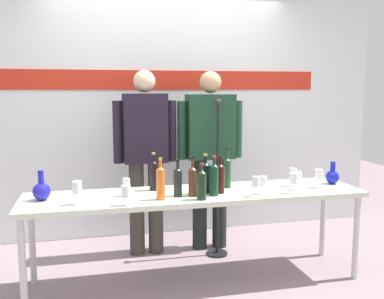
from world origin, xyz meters
name	(u,v)px	position (x,y,z in m)	size (l,w,h in m)	color
ground_plane	(196,281)	(0.00, 0.00, 0.00)	(10.00, 10.00, 0.00)	gray
back_wall	(167,94)	(0.00, 1.31, 1.50)	(4.70, 0.11, 3.00)	white
display_table	(196,199)	(0.00, 0.00, 0.68)	(2.69, 0.62, 0.74)	silver
decanter_blue_left	(42,191)	(-1.17, 0.04, 0.81)	(0.13, 0.13, 0.23)	#1E1CAE
decanter_blue_right	(332,176)	(1.22, 0.04, 0.81)	(0.12, 0.12, 0.20)	#131CAE
presenter_left	(145,151)	(-0.31, 0.71, 0.98)	(0.59, 0.22, 1.73)	#39362C
presenter_right	(210,148)	(0.31, 0.71, 1.00)	(0.64, 0.22, 1.72)	black
wine_bottle_0	(205,176)	(0.06, -0.03, 0.88)	(0.07, 0.07, 0.31)	black
wine_bottle_1	(227,171)	(0.29, 0.11, 0.88)	(0.06, 0.06, 0.33)	#1F4128
wine_bottle_2	(154,174)	(-0.32, 0.16, 0.87)	(0.07, 0.07, 0.31)	black
wine_bottle_3	(193,180)	(-0.05, -0.10, 0.86)	(0.06, 0.06, 0.31)	#4D2B1A
wine_bottle_4	(161,182)	(-0.31, -0.15, 0.87)	(0.07, 0.07, 0.32)	orange
wine_bottle_5	(220,177)	(0.18, -0.05, 0.87)	(0.07, 0.07, 0.30)	#330F0A
wine_bottle_6	(214,178)	(0.11, -0.12, 0.88)	(0.07, 0.07, 0.31)	#103426
wine_bottle_7	(178,181)	(-0.17, -0.07, 0.86)	(0.06, 0.06, 0.29)	black
wine_bottle_8	(202,184)	(-0.01, -0.22, 0.86)	(0.07, 0.07, 0.28)	black
wine_glass_left_0	(77,188)	(-0.91, -0.15, 0.86)	(0.07, 0.07, 0.17)	white
wine_glass_left_1	(126,184)	(-0.55, 0.02, 0.84)	(0.06, 0.06, 0.14)	white
wine_glass_left_2	(126,192)	(-0.58, -0.26, 0.84)	(0.07, 0.07, 0.15)	white
wine_glass_right_0	(298,177)	(0.83, -0.09, 0.85)	(0.06, 0.06, 0.15)	white
wine_glass_right_1	(319,175)	(1.04, -0.07, 0.85)	(0.07, 0.07, 0.15)	white
wine_glass_right_2	(293,174)	(0.86, 0.04, 0.85)	(0.06, 0.06, 0.15)	white
wine_glass_right_3	(263,181)	(0.50, -0.16, 0.84)	(0.06, 0.06, 0.14)	white
wine_glass_right_4	(294,179)	(0.74, -0.20, 0.86)	(0.07, 0.07, 0.16)	white
wine_glass_right_5	(256,182)	(0.41, -0.23, 0.85)	(0.06, 0.06, 0.16)	white
microphone_stand	(217,205)	(0.33, 0.51, 0.49)	(0.20, 0.20, 1.47)	black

